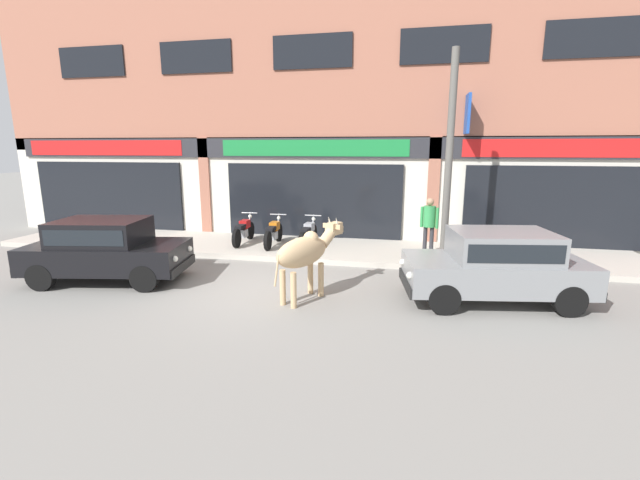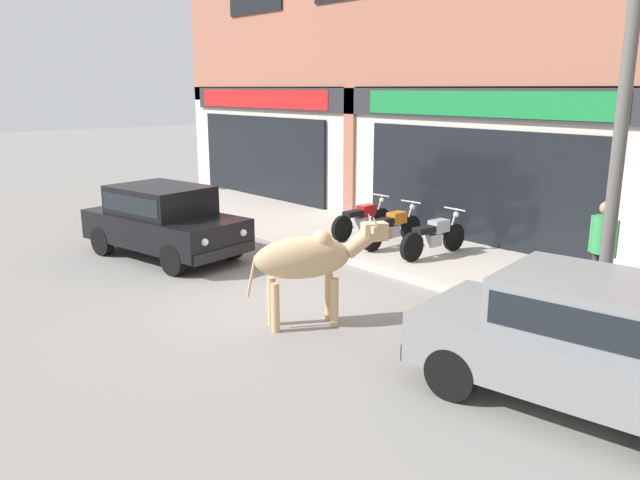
# 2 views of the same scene
# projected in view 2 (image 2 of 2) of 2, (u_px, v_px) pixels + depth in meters

# --- Properties ---
(ground_plane) EXTENTS (90.00, 90.00, 0.00)m
(ground_plane) POSITION_uv_depth(u_px,v_px,m) (284.00, 299.00, 10.22)
(ground_plane) COLOR gray
(sidewalk) EXTENTS (19.00, 2.95, 0.15)m
(sidewalk) POSITION_uv_depth(u_px,v_px,m) (428.00, 256.00, 12.55)
(sidewalk) COLOR #B7AFA3
(sidewalk) RESTS_ON ground
(shop_building) EXTENTS (23.00, 1.40, 9.92)m
(shop_building) POSITION_uv_depth(u_px,v_px,m) (493.00, 17.00, 12.54)
(shop_building) COLOR #9E604C
(shop_building) RESTS_ON ground
(cow) EXTENTS (1.19, 1.98, 1.61)m
(cow) POSITION_uv_depth(u_px,v_px,m) (309.00, 258.00, 8.89)
(cow) COLOR tan
(cow) RESTS_ON ground
(car_0) EXTENTS (3.79, 2.19, 1.46)m
(car_0) POSITION_uv_depth(u_px,v_px,m) (163.00, 218.00, 12.59)
(car_0) COLOR black
(car_0) RESTS_ON ground
(car_1) EXTENTS (3.78, 2.16, 1.46)m
(car_1) POSITION_uv_depth(u_px,v_px,m) (588.00, 337.00, 6.57)
(car_1) COLOR black
(car_1) RESTS_ON ground
(motorcycle_0) EXTENTS (0.52, 1.81, 0.88)m
(motorcycle_0) POSITION_uv_depth(u_px,v_px,m) (362.00, 220.00, 13.77)
(motorcycle_0) COLOR black
(motorcycle_0) RESTS_ON sidewalk
(motorcycle_1) EXTENTS (0.52, 1.81, 0.88)m
(motorcycle_1) POSITION_uv_depth(u_px,v_px,m) (392.00, 228.00, 12.96)
(motorcycle_1) COLOR black
(motorcycle_1) RESTS_ON sidewalk
(motorcycle_2) EXTENTS (0.52, 1.81, 0.88)m
(motorcycle_2) POSITION_uv_depth(u_px,v_px,m) (434.00, 237.00, 12.20)
(motorcycle_2) COLOR black
(motorcycle_2) RESTS_ON sidewalk
(pedestrian) EXTENTS (0.48, 0.32, 1.60)m
(pedestrian) POSITION_uv_depth(u_px,v_px,m) (603.00, 242.00, 9.27)
(pedestrian) COLOR #2D2D33
(pedestrian) RESTS_ON sidewalk
(utility_pole) EXTENTS (0.18, 0.18, 5.21)m
(utility_pole) POSITION_uv_depth(u_px,v_px,m) (620.00, 136.00, 8.20)
(utility_pole) COLOR #595651
(utility_pole) RESTS_ON sidewalk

